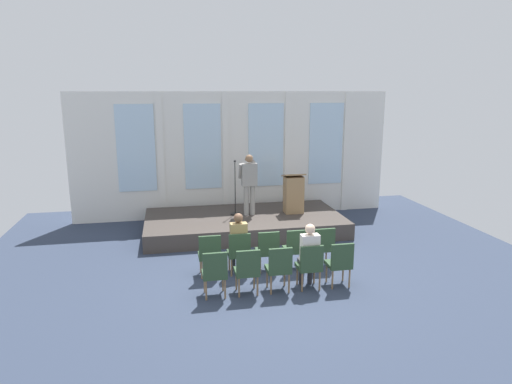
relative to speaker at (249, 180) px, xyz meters
The scene contains 18 objects.
ground_plane 3.74m from the speaker, 92.71° to the right, with size 13.10×13.10×0.00m, color #2D384C.
rear_partition 1.67m from the speaker, 94.51° to the left, with size 9.77×0.14×3.85m.
stage_platform 1.23m from the speaker, 152.34° to the right, with size 5.44×2.75×0.44m, color #3F3833.
speaker is the anchor object (origin of this frame).
mic_stand 0.77m from the speaker, 164.74° to the left, with size 0.28×0.28×1.55m.
lectern 1.35m from the speaker, ahead, with size 0.60×0.48×1.16m.
chair_r0_c0 3.50m from the speaker, 114.79° to the right, with size 0.46×0.44×0.94m.
chair_r0_c1 3.30m from the speaker, 104.44° to the right, with size 0.46×0.44×0.94m.
audience_r0_c1 3.17m from the speaker, 104.81° to the right, with size 0.36×0.39×1.35m.
chair_r0_c2 3.20m from the speaker, 93.05° to the right, with size 0.46×0.44×0.94m.
chair_r0_c3 3.23m from the speaker, 81.40° to the right, with size 0.46×0.44×0.94m.
chair_r0_c4 3.38m from the speaker, 70.43° to the right, with size 0.46×0.44×0.94m.
chair_r1_c0 4.41m from the speaker, 109.16° to the right, with size 0.46×0.44×0.94m.
chair_r1_c1 4.25m from the speaker, 100.96° to the right, with size 0.46×0.44×0.94m.
chair_r1_c2 4.18m from the speaker, 92.29° to the right, with size 0.46×0.44×0.94m.
chair_r1_c3 4.21m from the speaker, 83.51° to the right, with size 0.46×0.44×0.94m.
audience_r1_c3 4.09m from the speaker, 83.38° to the right, with size 0.36×0.39×1.34m.
chair_r1_c4 4.32m from the speaker, 75.03° to the right, with size 0.46×0.44×0.94m.
Camera 1 is at (-2.05, -8.59, 3.88)m, focal length 31.53 mm.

